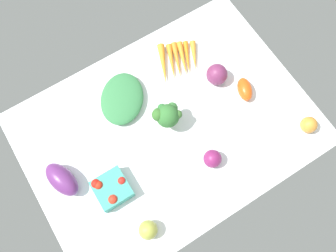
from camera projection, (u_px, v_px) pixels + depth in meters
tablecloth at (168, 129)px, 131.43cm from camera, size 104.00×76.00×2.00cm
eggplant at (62, 179)px, 120.41cm from camera, size 10.99×15.74×7.57cm
broccoli_head at (167, 115)px, 123.99cm from camera, size 10.12×9.19×11.93cm
leafy_greens_clump at (122, 99)px, 131.81cm from camera, size 25.46×26.44×4.62cm
red_onion_near_basket at (217, 74)px, 133.17cm from camera, size 8.05×8.05×8.05cm
red_onion_center at (212, 159)px, 123.36cm from camera, size 6.44×6.44×6.44cm
carrot_bunch at (177, 61)px, 138.12cm from camera, size 21.49×18.23×2.91cm
berry_basket at (111, 189)px, 120.30cm from camera, size 11.37×11.37×6.27cm
heirloom_tomato_green at (148, 230)px, 115.58cm from camera, size 6.37×6.37×6.37cm
roma_tomato at (245, 89)px, 132.71cm from camera, size 8.31×10.64×5.24cm
heirloom_tomato_orange at (309, 125)px, 127.64cm from camera, size 6.08×6.08×6.08cm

